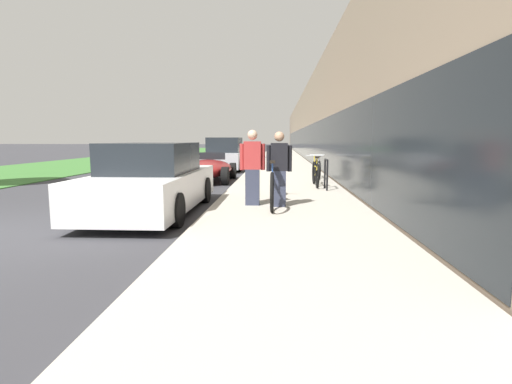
% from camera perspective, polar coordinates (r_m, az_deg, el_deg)
% --- Properties ---
extents(sidewalk_slab, '(3.24, 70.00, 0.12)m').
position_cam_1_polar(sidewalk_slab, '(26.73, 3.70, 4.48)').
color(sidewalk_slab, '#BCB5A5').
rests_on(sidewalk_slab, ground).
extents(storefront_facade, '(10.01, 70.00, 5.19)m').
position_cam_1_polar(storefront_facade, '(35.38, 14.61, 9.11)').
color(storefront_facade, gray).
rests_on(storefront_facade, ground).
extents(lawn_strip, '(6.92, 70.00, 0.03)m').
position_cam_1_polar(lawn_strip, '(32.92, -17.88, 4.64)').
color(lawn_strip, '#3D7533').
rests_on(lawn_strip, ground).
extents(tandem_bicycle, '(0.52, 2.93, 0.97)m').
position_cam_1_polar(tandem_bicycle, '(8.60, 2.42, 1.07)').
color(tandem_bicycle, black).
rests_on(tandem_bicycle, sidewalk_slab).
extents(person_rider, '(0.52, 0.20, 1.53)m').
position_cam_1_polar(person_rider, '(8.19, 3.31, 3.28)').
color(person_rider, '#33384C').
rests_on(person_rider, sidewalk_slab).
extents(person_bystander, '(0.53, 0.21, 1.57)m').
position_cam_1_polar(person_bystander, '(8.36, -0.51, 3.51)').
color(person_bystander, '#33384C').
rests_on(person_bystander, sidewalk_slab).
extents(bike_rack_hoop, '(0.05, 0.60, 0.84)m').
position_cam_1_polar(bike_rack_hoop, '(11.12, 9.98, 2.98)').
color(bike_rack_hoop, black).
rests_on(bike_rack_hoop, sidewalk_slab).
extents(cruiser_bike_nearest, '(0.52, 1.81, 0.90)m').
position_cam_1_polar(cruiser_bike_nearest, '(11.92, 8.51, 2.67)').
color(cruiser_bike_nearest, black).
rests_on(cruiser_bike_nearest, sidewalk_slab).
extents(cruiser_bike_middle, '(0.52, 1.63, 0.83)m').
position_cam_1_polar(cruiser_bike_middle, '(14.22, 8.82, 3.35)').
color(cruiser_bike_middle, black).
rests_on(cruiser_bike_middle, sidewalk_slab).
extents(parked_sedan_curbside, '(1.83, 4.48, 1.43)m').
position_cam_1_polar(parked_sedan_curbside, '(8.40, -14.53, 1.51)').
color(parked_sedan_curbside, white).
rests_on(parked_sedan_curbside, ground).
extents(vintage_roadster_curbside, '(1.85, 3.85, 1.02)m').
position_cam_1_polar(vintage_roadster_curbside, '(14.30, -7.10, 3.27)').
color(vintage_roadster_curbside, maroon).
rests_on(vintage_roadster_curbside, ground).
extents(parked_sedan_far, '(1.84, 4.62, 1.57)m').
position_cam_1_polar(parked_sedan_far, '(19.70, -4.44, 5.24)').
color(parked_sedan_far, silver).
rests_on(parked_sedan_far, ground).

